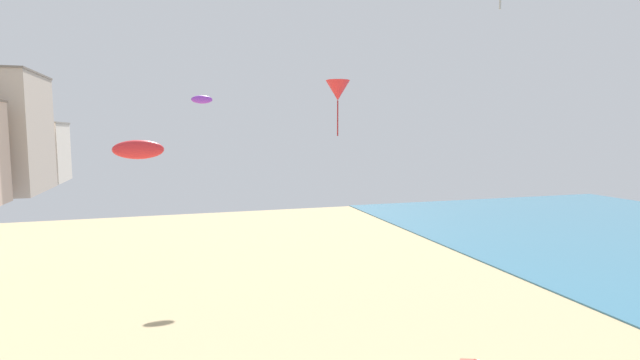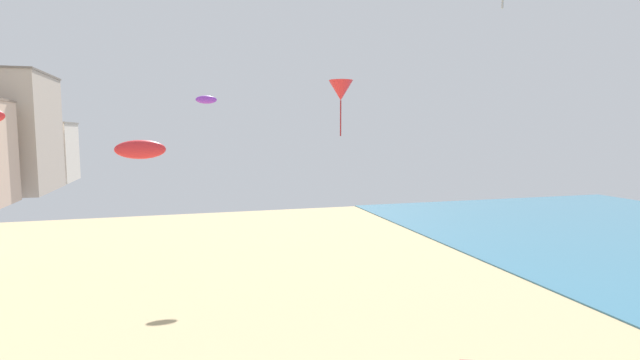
{
  "view_description": "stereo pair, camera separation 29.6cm",
  "coord_description": "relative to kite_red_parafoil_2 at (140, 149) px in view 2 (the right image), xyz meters",
  "views": [
    {
      "loc": [
        -0.53,
        2.08,
        9.77
      ],
      "look_at": [
        4.76,
        19.3,
        7.93
      ],
      "focal_mm": 26.7,
      "sensor_mm": 36.0,
      "label": 1
    },
    {
      "loc": [
        -0.25,
        1.99,
        9.77
      ],
      "look_at": [
        4.76,
        19.3,
        7.93
      ],
      "focal_mm": 26.7,
      "sensor_mm": 36.0,
      "label": 2
    }
  ],
  "objects": [
    {
      "name": "kite_red_parafoil_2",
      "position": [
        0.0,
        0.0,
        0.0
      ],
      "size": [
        2.11,
        0.58,
        0.82
      ],
      "color": "red"
    },
    {
      "name": "kite_red_delta",
      "position": [
        10.93,
        5.48,
        3.21
      ],
      "size": [
        1.46,
        1.46,
        3.31
      ],
      "color": "red"
    },
    {
      "name": "kite_purple_parafoil",
      "position": [
        3.53,
        14.69,
        3.11
      ],
      "size": [
        1.54,
        0.43,
        0.6
      ],
      "color": "purple"
    },
    {
      "name": "boardwalk_hotel_distant",
      "position": [
        -25.99,
        65.61,
        0.58
      ],
      "size": [
        14.35,
        17.39,
        19.14
      ],
      "color": "#C6B29E",
      "rests_on": "ground"
    },
    {
      "name": "boardwalk_hotel_furthest",
      "position": [
        -25.99,
        81.84,
        -3.2
      ],
      "size": [
        14.15,
        12.53,
        11.58
      ],
      "color": "silver",
      "rests_on": "ground"
    }
  ]
}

